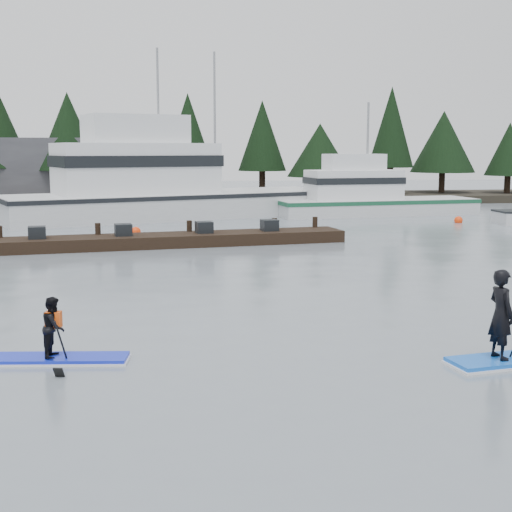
{
  "coord_description": "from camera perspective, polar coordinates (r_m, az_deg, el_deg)",
  "views": [
    {
      "loc": [
        -2.71,
        -14.09,
        4.14
      ],
      "look_at": [
        0.0,
        6.0,
        1.1
      ],
      "focal_mm": 50.0,
      "sensor_mm": 36.0,
      "label": 1
    }
  ],
  "objects": [
    {
      "name": "far_shore",
      "position": [
        56.29,
        -4.93,
        4.59
      ],
      "size": [
        70.0,
        8.0,
        0.6
      ],
      "primitive_type": "cube",
      "color": "#2D281E",
      "rests_on": "ground"
    },
    {
      "name": "waterfront_building",
      "position": [
        59.2,
        -18.81,
        6.5
      ],
      "size": [
        18.0,
        6.0,
        5.0
      ],
      "primitive_type": "cube",
      "color": "#4C4C51",
      "rests_on": "ground"
    },
    {
      "name": "ground",
      "position": [
        14.94,
        3.11,
        -7.58
      ],
      "size": [
        160.0,
        160.0,
        0.0
      ],
      "primitive_type": "plane",
      "color": "slate",
      "rests_on": "ground"
    },
    {
      "name": "paddleboard_solo",
      "position": [
        14.62,
        -15.83,
        -6.4
      ],
      "size": [
        2.89,
        1.18,
        1.8
      ],
      "rotation": [
        0.0,
        0.0,
        -0.11
      ],
      "color": "#1628CE",
      "rests_on": "ground"
    },
    {
      "name": "treeline",
      "position": [
        56.31,
        -4.92,
        4.29
      ],
      "size": [
        60.0,
        4.0,
        8.0
      ],
      "primitive_type": null,
      "color": "black",
      "rests_on": "ground"
    },
    {
      "name": "buoy_b",
      "position": [
        35.47,
        -9.59,
        1.71
      ],
      "size": [
        0.49,
        0.49,
        0.49
      ],
      "primitive_type": "sphere",
      "color": "#F93A0C",
      "rests_on": "ground"
    },
    {
      "name": "buoy_c",
      "position": [
        42.2,
        15.88,
        2.58
      ],
      "size": [
        0.48,
        0.48,
        0.48
      ],
      "primitive_type": "sphere",
      "color": "#F93A0C",
      "rests_on": "ground"
    },
    {
      "name": "fishing_boat_medium",
      "position": [
        46.15,
        9.11,
        3.96
      ],
      "size": [
        13.22,
        5.3,
        7.87
      ],
      "rotation": [
        0.0,
        0.0,
        0.13
      ],
      "color": "silver",
      "rests_on": "ground"
    },
    {
      "name": "floating_dock",
      "position": [
        31.02,
        -6.87,
        1.28
      ],
      "size": [
        15.6,
        4.41,
        0.52
      ],
      "primitive_type": "cube",
      "rotation": [
        0.0,
        0.0,
        0.15
      ],
      "color": "black",
      "rests_on": "ground"
    },
    {
      "name": "fishing_boat_large",
      "position": [
        44.01,
        -7.21,
        4.23
      ],
      "size": [
        21.37,
        12.66,
        11.32
      ],
      "rotation": [
        0.0,
        0.0,
        0.36
      ],
      "color": "silver",
      "rests_on": "ground"
    }
  ]
}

